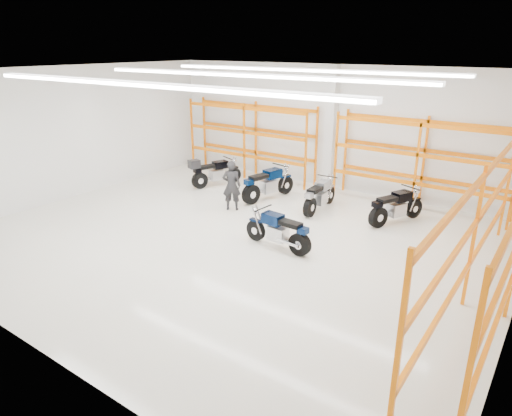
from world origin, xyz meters
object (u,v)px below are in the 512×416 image
Objects in this scene: motorcycle_back_a at (212,172)px; standing_man at (232,186)px; motorcycle_back_c at (319,196)px; motorcycle_back_b at (266,185)px; structural_column at (331,129)px; motorcycle_main at (280,232)px; motorcycle_back_d at (395,208)px.

standing_man is at bearing -36.58° from motorcycle_back_a.
motorcycle_back_c is 2.86m from standing_man.
structural_column reaches higher than motorcycle_back_b.
motorcycle_back_c is at bearing 99.65° from motorcycle_main.
motorcycle_back_a is 7.01m from motorcycle_back_d.
structural_column is at bearing -140.97° from standing_man.
motorcycle_back_c is at bearing -69.97° from structural_column.
motorcycle_back_a is 0.47× the size of structural_column.
motorcycle_back_d is at bearing 170.88° from standing_man.
motorcycle_back_b is 1.14× the size of motorcycle_back_d.
standing_man reaches higher than motorcycle_back_b.
standing_man is (-2.38, -1.55, 0.34)m from motorcycle_back_c.
motorcycle_back_b is at bearing -179.24° from motorcycle_back_c.
motorcycle_back_b is (-2.59, 3.19, 0.06)m from motorcycle_main.
standing_man is at bearing 150.29° from motorcycle_main.
motorcycle_back_c is 2.41m from motorcycle_back_d.
motorcycle_back_b reaches higher than motorcycle_back_d.
motorcycle_back_d is (4.43, 0.36, -0.04)m from motorcycle_back_b.
structural_column is (3.72, 2.36, 1.71)m from motorcycle_back_a.
motorcycle_main is 4.01m from motorcycle_back_d.
motorcycle_back_a is at bearing -147.67° from structural_column.
motorcycle_back_d is (7.01, 0.23, -0.04)m from motorcycle_back_a.
motorcycle_back_b is 0.52× the size of structural_column.
structural_column reaches higher than motorcycle_main.
motorcycle_main is 3.39m from standing_man.
motorcycle_main is at bearing -32.81° from motorcycle_back_a.
standing_man is at bearing -158.42° from motorcycle_back_d.
standing_man reaches higher than motorcycle_back_a.
motorcycle_main is 3.27m from motorcycle_back_c.
motorcycle_back_b is 1.09× the size of motorcycle_back_c.
motorcycle_back_a is 0.99× the size of motorcycle_back_c.
standing_man is (-4.77, -1.89, 0.33)m from motorcycle_back_d.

